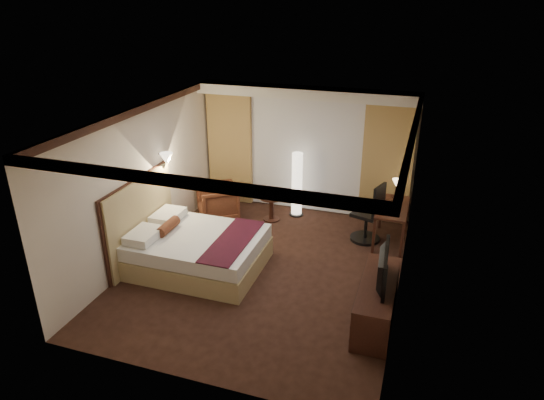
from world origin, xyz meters
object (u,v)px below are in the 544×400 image
(desk, at_px, (391,224))
(side_table, at_px, (271,208))
(office_chair, at_px, (367,212))
(dresser, at_px, (377,301))
(floor_lamp, at_px, (297,184))
(television, at_px, (378,265))
(bed, at_px, (199,251))
(armchair, at_px, (217,200))

(desk, bearing_deg, side_table, 174.72)
(office_chair, bearing_deg, dresser, -59.96)
(floor_lamp, relative_size, television, 1.43)
(bed, distance_m, floor_lamp, 2.83)
(bed, bearing_deg, office_chair, 36.55)
(floor_lamp, xyz_separation_m, dresser, (2.08, -3.14, -0.39))
(side_table, bearing_deg, floor_lamp, 42.38)
(side_table, relative_size, dresser, 0.32)
(side_table, height_order, desk, desk)
(dresser, bearing_deg, office_chair, 101.73)
(television, bearing_deg, dresser, -93.97)
(bed, height_order, floor_lamp, floor_lamp)
(side_table, xyz_separation_m, office_chair, (2.01, -0.28, 0.33))
(armchair, bearing_deg, dresser, 20.12)
(bed, bearing_deg, side_table, 74.92)
(dresser, bearing_deg, floor_lamp, 123.59)
(armchair, height_order, desk, armchair)
(bed, relative_size, side_table, 4.05)
(side_table, xyz_separation_m, television, (2.49, -2.74, 0.66))
(armchair, bearing_deg, side_table, 66.86)
(dresser, bearing_deg, bed, 170.28)
(armchair, height_order, side_table, armchair)
(office_chair, height_order, television, office_chair)
(office_chair, xyz_separation_m, dresser, (0.51, -2.46, -0.28))
(armchair, xyz_separation_m, side_table, (1.12, 0.24, -0.13))
(bed, height_order, armchair, armchair)
(armchair, height_order, floor_lamp, floor_lamp)
(side_table, xyz_separation_m, desk, (2.47, -0.23, 0.11))
(floor_lamp, bearing_deg, desk, -17.09)
(office_chair, bearing_deg, desk, 24.50)
(armchair, height_order, dresser, armchair)
(side_table, bearing_deg, desk, -5.28)
(armchair, height_order, television, television)
(bed, bearing_deg, dresser, -9.72)
(bed, height_order, side_table, bed)
(office_chair, bearing_deg, bed, -125.15)
(office_chair, bearing_deg, armchair, -162.32)
(desk, height_order, office_chair, office_chair)
(television, bearing_deg, side_table, 38.27)
(television, bearing_deg, bed, 76.22)
(armchair, relative_size, television, 0.80)
(floor_lamp, relative_size, office_chair, 1.18)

